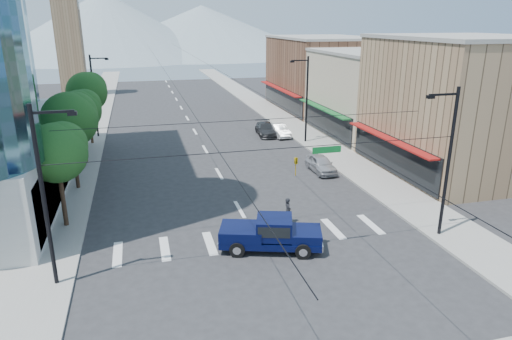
# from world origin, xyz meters

# --- Properties ---
(ground) EXTENTS (160.00, 160.00, 0.00)m
(ground) POSITION_xyz_m (0.00, 0.00, 0.00)
(ground) COLOR #28282B
(ground) RESTS_ON ground
(sidewalk_left) EXTENTS (4.00, 120.00, 0.15)m
(sidewalk_left) POSITION_xyz_m (-12.00, 40.00, 0.07)
(sidewalk_left) COLOR gray
(sidewalk_left) RESTS_ON ground
(sidewalk_right) EXTENTS (4.00, 120.00, 0.15)m
(sidewalk_right) POSITION_xyz_m (12.00, 40.00, 0.07)
(sidewalk_right) COLOR gray
(sidewalk_right) RESTS_ON ground
(shop_near) EXTENTS (12.00, 14.00, 11.00)m
(shop_near) POSITION_xyz_m (20.00, 10.00, 5.50)
(shop_near) COLOR #8C6B4C
(shop_near) RESTS_ON ground
(shop_mid) EXTENTS (12.00, 14.00, 9.00)m
(shop_mid) POSITION_xyz_m (20.00, 24.00, 4.50)
(shop_mid) COLOR tan
(shop_mid) RESTS_ON ground
(shop_far) EXTENTS (12.00, 18.00, 10.00)m
(shop_far) POSITION_xyz_m (20.00, 40.00, 5.00)
(shop_far) COLOR brown
(shop_far) RESTS_ON ground
(clock_tower) EXTENTS (4.80, 4.80, 20.40)m
(clock_tower) POSITION_xyz_m (-16.50, 62.00, 10.64)
(clock_tower) COLOR #8C6B4C
(clock_tower) RESTS_ON ground
(mountain_left) EXTENTS (80.00, 80.00, 22.00)m
(mountain_left) POSITION_xyz_m (-15.00, 150.00, 11.00)
(mountain_left) COLOR gray
(mountain_left) RESTS_ON ground
(mountain_right) EXTENTS (90.00, 90.00, 18.00)m
(mountain_right) POSITION_xyz_m (20.00, 160.00, 9.00)
(mountain_right) COLOR gray
(mountain_right) RESTS_ON ground
(tree_near) EXTENTS (3.65, 3.64, 6.71)m
(tree_near) POSITION_xyz_m (-11.07, 6.10, 4.99)
(tree_near) COLOR black
(tree_near) RESTS_ON ground
(tree_midnear) EXTENTS (4.09, 4.09, 7.52)m
(tree_midnear) POSITION_xyz_m (-11.07, 13.10, 5.59)
(tree_midnear) COLOR black
(tree_midnear) RESTS_ON ground
(tree_midfar) EXTENTS (3.65, 3.64, 6.71)m
(tree_midfar) POSITION_xyz_m (-11.07, 20.10, 4.99)
(tree_midfar) COLOR black
(tree_midfar) RESTS_ON ground
(tree_far) EXTENTS (4.09, 4.09, 7.52)m
(tree_far) POSITION_xyz_m (-11.07, 27.10, 5.59)
(tree_far) COLOR black
(tree_far) RESTS_ON ground
(signal_rig) EXTENTS (21.80, 0.20, 9.00)m
(signal_rig) POSITION_xyz_m (0.19, -1.00, 4.64)
(signal_rig) COLOR black
(signal_rig) RESTS_ON ground
(lamp_pole_nw) EXTENTS (2.00, 0.25, 9.00)m
(lamp_pole_nw) POSITION_xyz_m (-10.67, 30.00, 4.94)
(lamp_pole_nw) COLOR black
(lamp_pole_nw) RESTS_ON ground
(lamp_pole_ne) EXTENTS (2.00, 0.25, 9.00)m
(lamp_pole_ne) POSITION_xyz_m (10.67, 22.00, 4.94)
(lamp_pole_ne) COLOR black
(lamp_pole_ne) RESTS_ON ground
(pickup_truck) EXTENTS (6.13, 3.71, 1.96)m
(pickup_truck) POSITION_xyz_m (0.41, -0.06, 1.02)
(pickup_truck) COLOR #070C36
(pickup_truck) RESTS_ON ground
(pedestrian) EXTENTS (0.48, 0.67, 1.73)m
(pedestrian) POSITION_xyz_m (2.50, 3.04, 0.86)
(pedestrian) COLOR black
(pedestrian) RESTS_ON ground
(parked_car_near) EXTENTS (1.72, 4.20, 1.43)m
(parked_car_near) POSITION_xyz_m (8.57, 12.28, 0.71)
(parked_car_near) COLOR #ACABB0
(parked_car_near) RESTS_ON ground
(parked_car_mid) EXTENTS (1.66, 4.25, 1.38)m
(parked_car_mid) POSITION_xyz_m (8.89, 25.30, 0.69)
(parked_car_mid) COLOR white
(parked_car_mid) RESTS_ON ground
(parked_car_far) EXTENTS (2.40, 5.02, 1.41)m
(parked_car_far) POSITION_xyz_m (7.60, 26.17, 0.71)
(parked_car_far) COLOR #2A2A2C
(parked_car_far) RESTS_ON ground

